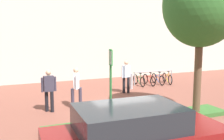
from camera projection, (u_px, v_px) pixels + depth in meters
name	position (u px, v px, depth m)	size (l,w,h in m)	color
ground_plane	(117.00, 109.00, 11.03)	(60.00, 60.00, 0.00)	brown
building_facade	(69.00, 5.00, 17.45)	(28.00, 1.20, 10.00)	beige
planter_strip	(142.00, 120.00, 9.44)	(7.00, 1.10, 0.16)	#336028
tree_sidewalk	(201.00, 6.00, 9.68)	(2.81, 2.81, 5.73)	brown
parking_sign_post	(111.00, 77.00, 8.74)	(0.08, 0.36, 2.66)	#2D7238
bike_at_sign	(110.00, 115.00, 9.13)	(1.68, 0.42, 0.86)	black
bike_rack_cluster	(153.00, 79.00, 16.26)	(2.66, 1.65, 0.83)	#99999E
bollard_steel	(131.00, 81.00, 14.92)	(0.16, 0.16, 0.90)	#ADADB2
person_shirt_blue	(126.00, 75.00, 13.87)	(0.59, 0.34, 1.72)	black
person_shirt_white	(76.00, 85.00, 11.19)	(0.50, 0.60, 1.72)	#383342
person_suited_navy	(49.00, 88.00, 10.59)	(0.61, 0.32, 1.72)	black
car_maroon_wagon	(135.00, 139.00, 6.14)	(4.37, 2.16, 1.54)	maroon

